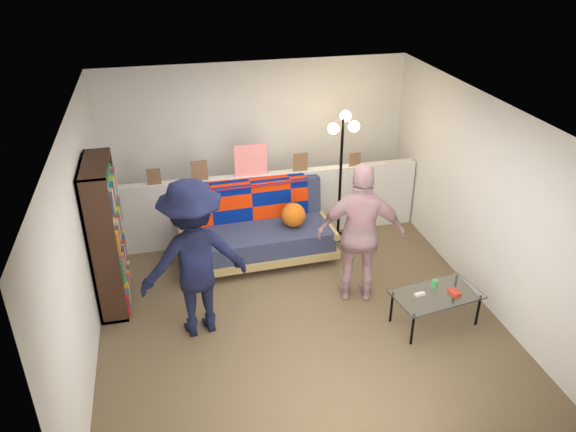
{
  "coord_description": "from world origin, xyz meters",
  "views": [
    {
      "loc": [
        -1.32,
        -5.24,
        4.1
      ],
      "look_at": [
        0.0,
        0.4,
        1.05
      ],
      "focal_mm": 35.0,
      "sensor_mm": 36.0,
      "label": 1
    }
  ],
  "objects_px": {
    "floor_lamp": "(343,152)",
    "person_left": "(194,259)",
    "coffee_table": "(437,296)",
    "person_right": "(361,234)",
    "futon_sofa": "(257,230)",
    "bookshelf": "(107,241)"
  },
  "relations": [
    {
      "from": "coffee_table",
      "to": "person_right",
      "type": "bearing_deg",
      "value": 134.4
    },
    {
      "from": "floor_lamp",
      "to": "person_right",
      "type": "distance_m",
      "value": 1.54
    },
    {
      "from": "bookshelf",
      "to": "coffee_table",
      "type": "height_order",
      "value": "bookshelf"
    },
    {
      "from": "bookshelf",
      "to": "coffee_table",
      "type": "distance_m",
      "value": 3.81
    },
    {
      "from": "futon_sofa",
      "to": "coffee_table",
      "type": "height_order",
      "value": "futon_sofa"
    },
    {
      "from": "futon_sofa",
      "to": "person_left",
      "type": "distance_m",
      "value": 1.71
    },
    {
      "from": "futon_sofa",
      "to": "coffee_table",
      "type": "bearing_deg",
      "value": -47.89
    },
    {
      "from": "bookshelf",
      "to": "floor_lamp",
      "type": "xyz_separation_m",
      "value": [
        3.11,
        0.89,
        0.49
      ]
    },
    {
      "from": "futon_sofa",
      "to": "floor_lamp",
      "type": "bearing_deg",
      "value": 11.97
    },
    {
      "from": "bookshelf",
      "to": "coffee_table",
      "type": "bearing_deg",
      "value": -19.51
    },
    {
      "from": "futon_sofa",
      "to": "floor_lamp",
      "type": "relative_size",
      "value": 1.12
    },
    {
      "from": "person_right",
      "to": "futon_sofa",
      "type": "bearing_deg",
      "value": -33.64
    },
    {
      "from": "person_left",
      "to": "person_right",
      "type": "height_order",
      "value": "person_left"
    },
    {
      "from": "bookshelf",
      "to": "person_left",
      "type": "relative_size",
      "value": 0.99
    },
    {
      "from": "floor_lamp",
      "to": "person_left",
      "type": "relative_size",
      "value": 1.03
    },
    {
      "from": "bookshelf",
      "to": "floor_lamp",
      "type": "relative_size",
      "value": 0.96
    },
    {
      "from": "coffee_table",
      "to": "person_right",
      "type": "height_order",
      "value": "person_right"
    },
    {
      "from": "coffee_table",
      "to": "person_right",
      "type": "relative_size",
      "value": 0.6
    },
    {
      "from": "bookshelf",
      "to": "coffee_table",
      "type": "xyz_separation_m",
      "value": [
        3.56,
        -1.26,
        -0.46
      ]
    },
    {
      "from": "futon_sofa",
      "to": "person_left",
      "type": "bearing_deg",
      "value": -124.17
    },
    {
      "from": "coffee_table",
      "to": "floor_lamp",
      "type": "relative_size",
      "value": 0.56
    },
    {
      "from": "bookshelf",
      "to": "person_left",
      "type": "height_order",
      "value": "person_left"
    }
  ]
}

